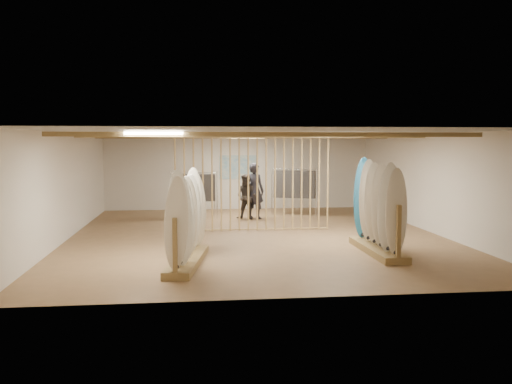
{
  "coord_description": "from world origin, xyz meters",
  "views": [
    {
      "loc": [
        -1.69,
        -14.57,
        2.56
      ],
      "look_at": [
        0.0,
        0.0,
        1.2
      ],
      "focal_mm": 38.0,
      "sensor_mm": 36.0,
      "label": 1
    }
  ],
  "objects": [
    {
      "name": "floor",
      "position": [
        0.0,
        0.0,
        0.0
      ],
      "size": [
        12.0,
        12.0,
        0.0
      ],
      "primitive_type": "plane",
      "color": "olive",
      "rests_on": "ground"
    },
    {
      "name": "clothing_rack_a",
      "position": [
        -1.68,
        3.53,
        1.03
      ],
      "size": [
        1.46,
        0.62,
        1.59
      ],
      "rotation": [
        0.0,
        0.0,
        0.19
      ],
      "color": "silver",
      "rests_on": "floor"
    },
    {
      "name": "rack_right",
      "position": [
        2.52,
        -2.63,
        0.72
      ],
      "size": [
        0.59,
        2.61,
        2.1
      ],
      "rotation": [
        0.0,
        0.0,
        0.0
      ],
      "color": "olive",
      "rests_on": "floor"
    },
    {
      "name": "shopper_b",
      "position": [
        0.06,
        3.14,
        0.85
      ],
      "size": [
        1.02,
        0.95,
        1.7
      ],
      "primitive_type": "imported",
      "rotation": [
        0.0,
        0.0,
        -0.48
      ],
      "color": "#342D28",
      "rests_on": "floor"
    },
    {
      "name": "wall_right",
      "position": [
        5.0,
        0.0,
        1.4
      ],
      "size": [
        0.0,
        12.0,
        12.0
      ],
      "primitive_type": "plane",
      "rotation": [
        1.57,
        0.0,
        -1.57
      ],
      "color": "beige",
      "rests_on": "ground"
    },
    {
      "name": "rack_left",
      "position": [
        -1.84,
        -3.3,
        0.67
      ],
      "size": [
        0.96,
        2.84,
        1.95
      ],
      "rotation": [
        0.0,
        0.0,
        -0.16
      ],
      "color": "olive",
      "rests_on": "floor"
    },
    {
      "name": "light_panels",
      "position": [
        0.0,
        0.0,
        2.74
      ],
      "size": [
        1.2,
        0.35,
        0.06
      ],
      "primitive_type": "cube",
      "color": "white",
      "rests_on": "ground"
    },
    {
      "name": "ceiling",
      "position": [
        0.0,
        0.0,
        2.8
      ],
      "size": [
        12.0,
        12.0,
        0.0
      ],
      "primitive_type": "plane",
      "rotation": [
        3.14,
        0.0,
        0.0
      ],
      "color": "gray",
      "rests_on": "ground"
    },
    {
      "name": "bamboo_partition",
      "position": [
        0.0,
        0.8,
        1.4
      ],
      "size": [
        4.45,
        0.05,
        2.78
      ],
      "color": "tan",
      "rests_on": "ground"
    },
    {
      "name": "ceiling_slats",
      "position": [
        0.0,
        0.0,
        2.72
      ],
      "size": [
        9.5,
        6.12,
        0.1
      ],
      "primitive_type": "cube",
      "color": "olive",
      "rests_on": "ground"
    },
    {
      "name": "poster",
      "position": [
        0.0,
        5.98,
        1.6
      ],
      "size": [
        1.4,
        0.03,
        0.9
      ],
      "primitive_type": "cube",
      "color": "teal",
      "rests_on": "ground"
    },
    {
      "name": "clothing_rack_b",
      "position": [
        1.85,
        4.04,
        1.09
      ],
      "size": [
        1.49,
        0.9,
        1.67
      ],
      "rotation": [
        0.0,
        0.0,
        -0.39
      ],
      "color": "silver",
      "rests_on": "floor"
    },
    {
      "name": "wall_front",
      "position": [
        0.0,
        -6.0,
        1.4
      ],
      "size": [
        12.0,
        0.0,
        12.0
      ],
      "primitive_type": "plane",
      "rotation": [
        -1.57,
        0.0,
        0.0
      ],
      "color": "beige",
      "rests_on": "ground"
    },
    {
      "name": "wall_back",
      "position": [
        0.0,
        6.0,
        1.4
      ],
      "size": [
        12.0,
        0.0,
        12.0
      ],
      "primitive_type": "plane",
      "rotation": [
        1.57,
        0.0,
        0.0
      ],
      "color": "beige",
      "rests_on": "ground"
    },
    {
      "name": "shopper_a",
      "position": [
        0.33,
        3.31,
        1.06
      ],
      "size": [
        0.93,
        0.88,
        2.12
      ],
      "primitive_type": "imported",
      "rotation": [
        0.0,
        0.0,
        2.52
      ],
      "color": "#232128",
      "rests_on": "floor"
    },
    {
      "name": "wall_left",
      "position": [
        -5.0,
        0.0,
        1.4
      ],
      "size": [
        0.0,
        12.0,
        12.0
      ],
      "primitive_type": "plane",
      "rotation": [
        1.57,
        0.0,
        1.57
      ],
      "color": "beige",
      "rests_on": "ground"
    }
  ]
}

